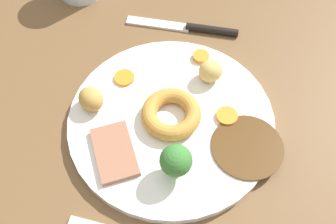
{
  "coord_description": "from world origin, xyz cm",
  "views": [
    {
      "loc": [
        -26.35,
        -4.43,
        48.49
      ],
      "look_at": [
        0.22,
        0.48,
        6.0
      ],
      "focal_mm": 40.19,
      "sensor_mm": 36.0,
      "label": 1
    }
  ],
  "objects_px": {
    "carrot_coin_back": "(227,116)",
    "carrot_coin_side": "(201,57)",
    "meat_slice_main": "(114,152)",
    "knife": "(192,28)",
    "broccoli_floret": "(176,161)",
    "roast_potato_right": "(211,71)",
    "carrot_coin_front": "(124,78)",
    "yorkshire_pudding": "(168,114)",
    "dinner_plate": "(168,119)",
    "roast_potato_left": "(90,101)"
  },
  "relations": [
    {
      "from": "dinner_plate",
      "to": "roast_potato_left",
      "type": "height_order",
      "value": "roast_potato_left"
    },
    {
      "from": "meat_slice_main",
      "to": "knife",
      "type": "bearing_deg",
      "value": -14.25
    },
    {
      "from": "dinner_plate",
      "to": "broccoli_floret",
      "type": "height_order",
      "value": "broccoli_floret"
    },
    {
      "from": "carrot_coin_back",
      "to": "carrot_coin_side",
      "type": "distance_m",
      "value": 0.11
    },
    {
      "from": "broccoli_floret",
      "to": "carrot_coin_side",
      "type": "bearing_deg",
      "value": -1.81
    },
    {
      "from": "broccoli_floret",
      "to": "roast_potato_right",
      "type": "bearing_deg",
      "value": -8.74
    },
    {
      "from": "roast_potato_left",
      "to": "broccoli_floret",
      "type": "height_order",
      "value": "broccoli_floret"
    },
    {
      "from": "roast_potato_right",
      "to": "broccoli_floret",
      "type": "relative_size",
      "value": 0.67
    },
    {
      "from": "dinner_plate",
      "to": "knife",
      "type": "relative_size",
      "value": 1.52
    },
    {
      "from": "roast_potato_right",
      "to": "broccoli_floret",
      "type": "bearing_deg",
      "value": 171.26
    },
    {
      "from": "dinner_plate",
      "to": "carrot_coin_front",
      "type": "relative_size",
      "value": 9.6
    },
    {
      "from": "meat_slice_main",
      "to": "broccoli_floret",
      "type": "bearing_deg",
      "value": -97.56
    },
    {
      "from": "meat_slice_main",
      "to": "knife",
      "type": "height_order",
      "value": "meat_slice_main"
    },
    {
      "from": "carrot_coin_side",
      "to": "broccoli_floret",
      "type": "height_order",
      "value": "broccoli_floret"
    },
    {
      "from": "carrot_coin_back",
      "to": "carrot_coin_side",
      "type": "height_order",
      "value": "same"
    },
    {
      "from": "broccoli_floret",
      "to": "knife",
      "type": "xyz_separation_m",
      "value": [
        0.26,
        0.02,
        -0.04
      ]
    },
    {
      "from": "yorkshire_pudding",
      "to": "roast_potato_right",
      "type": "xyz_separation_m",
      "value": [
        0.08,
        -0.05,
        0.01
      ]
    },
    {
      "from": "roast_potato_right",
      "to": "carrot_coin_side",
      "type": "relative_size",
      "value": 1.43
    },
    {
      "from": "carrot_coin_back",
      "to": "roast_potato_left",
      "type": "bearing_deg",
      "value": 95.48
    },
    {
      "from": "yorkshire_pudding",
      "to": "carrot_coin_back",
      "type": "height_order",
      "value": "yorkshire_pudding"
    },
    {
      "from": "carrot_coin_front",
      "to": "broccoli_floret",
      "type": "xyz_separation_m",
      "value": [
        -0.13,
        -0.1,
        0.03
      ]
    },
    {
      "from": "roast_potato_right",
      "to": "carrot_coin_back",
      "type": "relative_size",
      "value": 1.2
    },
    {
      "from": "meat_slice_main",
      "to": "carrot_coin_side",
      "type": "bearing_deg",
      "value": -25.98
    },
    {
      "from": "roast_potato_right",
      "to": "yorkshire_pudding",
      "type": "bearing_deg",
      "value": 148.87
    },
    {
      "from": "dinner_plate",
      "to": "knife",
      "type": "bearing_deg",
      "value": -1.99
    },
    {
      "from": "dinner_plate",
      "to": "knife",
      "type": "xyz_separation_m",
      "value": [
        0.18,
        -0.01,
        -0.0
      ]
    },
    {
      "from": "roast_potato_left",
      "to": "carrot_coin_side",
      "type": "bearing_deg",
      "value": -49.61
    },
    {
      "from": "carrot_coin_front",
      "to": "knife",
      "type": "height_order",
      "value": "carrot_coin_front"
    },
    {
      "from": "yorkshire_pudding",
      "to": "carrot_coin_side",
      "type": "xyz_separation_m",
      "value": [
        0.11,
        -0.03,
        -0.01
      ]
    },
    {
      "from": "dinner_plate",
      "to": "broccoli_floret",
      "type": "relative_size",
      "value": 5.37
    },
    {
      "from": "roast_potato_left",
      "to": "roast_potato_right",
      "type": "bearing_deg",
      "value": -62.48
    },
    {
      "from": "roast_potato_left",
      "to": "roast_potato_right",
      "type": "xyz_separation_m",
      "value": [
        0.08,
        -0.15,
        0.0
      ]
    },
    {
      "from": "carrot_coin_front",
      "to": "knife",
      "type": "xyz_separation_m",
      "value": [
        0.13,
        -0.08,
        -0.01
      ]
    },
    {
      "from": "yorkshire_pudding",
      "to": "carrot_coin_front",
      "type": "distance_m",
      "value": 0.09
    },
    {
      "from": "roast_potato_right",
      "to": "carrot_coin_front",
      "type": "relative_size",
      "value": 1.19
    },
    {
      "from": "knife",
      "to": "carrot_coin_front",
      "type": "bearing_deg",
      "value": 58.48
    },
    {
      "from": "broccoli_floret",
      "to": "carrot_coin_front",
      "type": "bearing_deg",
      "value": 37.0
    },
    {
      "from": "yorkshire_pudding",
      "to": "roast_potato_right",
      "type": "relative_size",
      "value": 2.3
    },
    {
      "from": "broccoli_floret",
      "to": "knife",
      "type": "distance_m",
      "value": 0.26
    },
    {
      "from": "roast_potato_right",
      "to": "knife",
      "type": "bearing_deg",
      "value": 21.37
    },
    {
      "from": "broccoli_floret",
      "to": "dinner_plate",
      "type": "bearing_deg",
      "value": 17.0
    },
    {
      "from": "carrot_coin_back",
      "to": "carrot_coin_side",
      "type": "relative_size",
      "value": 1.19
    },
    {
      "from": "yorkshire_pudding",
      "to": "carrot_coin_front",
      "type": "xyz_separation_m",
      "value": [
        0.05,
        0.07,
        -0.01
      ]
    },
    {
      "from": "yorkshire_pudding",
      "to": "roast_potato_right",
      "type": "height_order",
      "value": "roast_potato_right"
    },
    {
      "from": "dinner_plate",
      "to": "roast_potato_right",
      "type": "relative_size",
      "value": 8.04
    },
    {
      "from": "meat_slice_main",
      "to": "roast_potato_right",
      "type": "distance_m",
      "value": 0.18
    },
    {
      "from": "roast_potato_right",
      "to": "knife",
      "type": "distance_m",
      "value": 0.12
    },
    {
      "from": "roast_potato_left",
      "to": "carrot_coin_front",
      "type": "xyz_separation_m",
      "value": [
        0.06,
        -0.03,
        -0.01
      ]
    },
    {
      "from": "meat_slice_main",
      "to": "knife",
      "type": "xyz_separation_m",
      "value": [
        0.25,
        -0.06,
        -0.01
      ]
    },
    {
      "from": "yorkshire_pudding",
      "to": "carrot_coin_side",
      "type": "bearing_deg",
      "value": -14.59
    }
  ]
}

